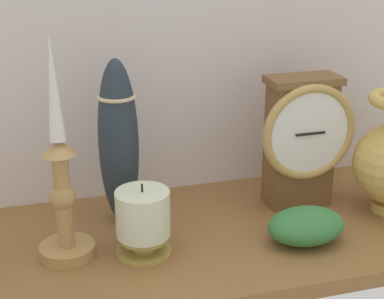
# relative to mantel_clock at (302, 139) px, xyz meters

# --- Properties ---
(ground_plane) EXTENTS (1.00, 0.36, 0.02)m
(ground_plane) POSITION_rel_mantel_clock_xyz_m (-0.21, -0.05, -0.13)
(ground_plane) COLOR brown
(back_wall) EXTENTS (1.20, 0.02, 0.65)m
(back_wall) POSITION_rel_mantel_clock_xyz_m (-0.21, 0.14, 0.21)
(back_wall) COLOR silver
(back_wall) RESTS_ON ground_plane
(mantel_clock) EXTENTS (0.16, 0.07, 0.22)m
(mantel_clock) POSITION_rel_mantel_clock_xyz_m (0.00, 0.00, 0.00)
(mantel_clock) COLOR brown
(mantel_clock) RESTS_ON ground_plane
(candlestick_tall_center) EXTENTS (0.08, 0.08, 0.32)m
(candlestick_tall_center) POSITION_rel_mantel_clock_xyz_m (-0.40, -0.06, -0.01)
(candlestick_tall_center) COLOR #AB824B
(candlestick_tall_center) RESTS_ON ground_plane
(pillar_candle_front) EXTENTS (0.08, 0.08, 0.11)m
(pillar_candle_front) POSITION_rel_mantel_clock_xyz_m (-0.29, -0.08, -0.07)
(pillar_candle_front) COLOR #AC9546
(pillar_candle_front) RESTS_ON ground_plane
(tall_ceramic_vase) EXTENTS (0.06, 0.06, 0.27)m
(tall_ceramic_vase) POSITION_rel_mantel_clock_xyz_m (-0.30, 0.03, 0.02)
(tall_ceramic_vase) COLOR #25303A
(tall_ceramic_vase) RESTS_ON ground_plane
(ivy_sprig) EXTENTS (0.12, 0.08, 0.05)m
(ivy_sprig) POSITION_rel_mantel_clock_xyz_m (-0.05, -0.12, -0.09)
(ivy_sprig) COLOR #35773B
(ivy_sprig) RESTS_ON ground_plane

